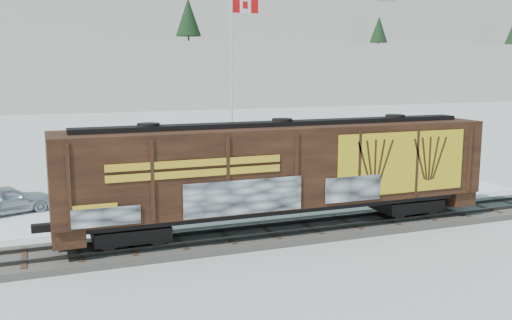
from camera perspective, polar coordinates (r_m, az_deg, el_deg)
name	(u,v)px	position (r m, az deg, el deg)	size (l,w,h in m)	color
ground	(225,242)	(24.77, -3.13, -8.18)	(500.00, 500.00, 0.00)	white
rail_track	(225,239)	(24.72, -3.13, -7.86)	(50.00, 3.40, 0.43)	#59544C
parking_strip	(183,203)	(31.73, -7.35, -4.32)	(40.00, 8.00, 0.03)	white
hillside	(60,41)	(162.59, -19.01, 11.17)	(360.00, 110.00, 93.00)	white
hopper_railcar	(282,168)	(24.96, 2.61, -0.85)	(19.28, 3.06, 4.69)	black
flagpole	(233,113)	(37.40, -2.27, 4.76)	(2.30, 0.90, 12.06)	silver
car_silver	(6,200)	(31.68, -23.71, -3.64)	(1.77, 4.39, 1.50)	#B9BBC1
car_white	(270,180)	(33.79, 1.42, -1.99)	(1.71, 4.90, 1.62)	silver
car_dark	(302,178)	(34.65, 4.58, -1.78)	(2.18, 5.37, 1.56)	black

